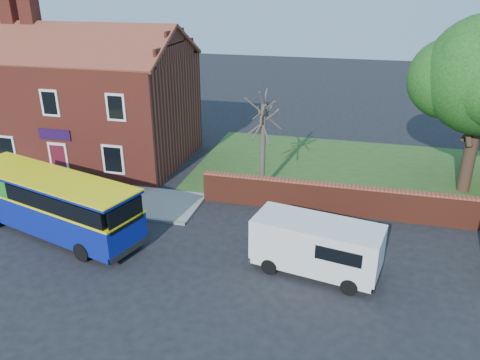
# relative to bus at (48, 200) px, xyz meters

# --- Properties ---
(ground) EXTENTS (120.00, 120.00, 0.00)m
(ground) POSITION_rel_bus_xyz_m (3.84, -1.99, -1.59)
(ground) COLOR black
(ground) RESTS_ON ground
(pavement) EXTENTS (18.00, 3.50, 0.12)m
(pavement) POSITION_rel_bus_xyz_m (-3.16, 3.76, -1.53)
(pavement) COLOR gray
(pavement) RESTS_ON ground
(kerb) EXTENTS (18.00, 0.15, 0.14)m
(kerb) POSITION_rel_bus_xyz_m (-3.16, 2.01, -1.52)
(kerb) COLOR slate
(kerb) RESTS_ON ground
(grass_strip) EXTENTS (26.00, 12.00, 0.04)m
(grass_strip) POSITION_rel_bus_xyz_m (16.84, 11.01, -1.57)
(grass_strip) COLOR #426B28
(grass_strip) RESTS_ON ground
(shop_building) EXTENTS (12.30, 8.13, 10.50)m
(shop_building) POSITION_rel_bus_xyz_m (-3.18, 9.51, 1.82)
(shop_building) COLOR maroon
(shop_building) RESTS_ON ground
(boundary_wall) EXTENTS (22.00, 0.38, 1.60)m
(boundary_wall) POSITION_rel_bus_xyz_m (16.84, 5.01, -0.78)
(boundary_wall) COLOR maroon
(boundary_wall) RESTS_ON ground
(bus) EXTENTS (9.44, 4.80, 2.80)m
(bus) POSITION_rel_bus_xyz_m (0.00, 0.00, 0.00)
(bus) COLOR navy
(bus) RESTS_ON ground
(van_near) EXTENTS (5.26, 2.89, 2.19)m
(van_near) POSITION_rel_bus_xyz_m (12.26, -0.34, -0.37)
(van_near) COLOR white
(van_near) RESTS_ON ground
(bare_tree) EXTENTS (2.00, 2.39, 5.34)m
(bare_tree) POSITION_rel_bus_xyz_m (8.56, 6.96, 1.15)
(bare_tree) COLOR #4C4238
(bare_tree) RESTS_ON ground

